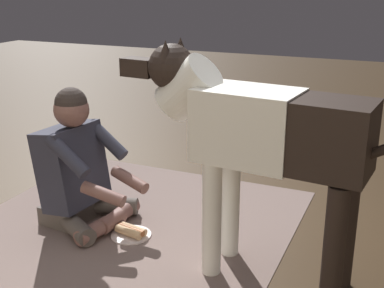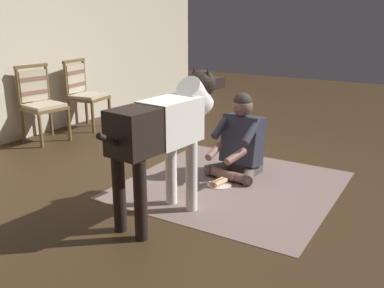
% 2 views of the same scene
% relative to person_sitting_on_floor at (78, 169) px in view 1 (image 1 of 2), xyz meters
% --- Properties ---
extents(ground_plane, '(14.83, 14.83, 0.00)m').
position_rel_person_sitting_on_floor_xyz_m(ground_plane, '(-0.33, -0.03, -0.35)').
color(ground_plane, '#392816').
extents(area_rug, '(1.91, 1.93, 0.01)m').
position_rel_person_sitting_on_floor_xyz_m(area_rug, '(-0.31, -0.06, -0.35)').
color(area_rug, '#79645D').
rests_on(area_rug, ground).
extents(person_sitting_on_floor, '(0.66, 0.57, 0.86)m').
position_rel_person_sitting_on_floor_xyz_m(person_sitting_on_floor, '(0.00, 0.00, 0.00)').
color(person_sitting_on_floor, '#564D47').
rests_on(person_sitting_on_floor, ground).
extents(large_dog, '(1.47, 0.39, 1.18)m').
position_rel_person_sitting_on_floor_xyz_m(large_dog, '(-1.16, 0.12, 0.40)').
color(large_dog, white).
rests_on(large_dog, ground).
extents(hot_dog_on_plate, '(0.24, 0.24, 0.06)m').
position_rel_person_sitting_on_floor_xyz_m(hot_dog_on_plate, '(-0.38, 0.04, -0.33)').
color(hot_dog_on_plate, silver).
rests_on(hot_dog_on_plate, ground).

